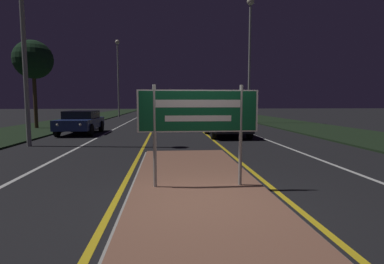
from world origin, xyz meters
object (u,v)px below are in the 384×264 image
Objects in this scene: highway_sign at (198,115)px; streetlight_left_far at (118,68)px; car_receding_0 at (227,122)px; streetlight_right_near at (250,39)px; car_approaching_0 at (81,121)px; car_receding_1 at (235,113)px.

streetlight_left_far is at bearing 101.66° from highway_sign.
highway_sign is 32.56m from streetlight_left_far.
highway_sign is at bearing -78.34° from streetlight_left_far.
streetlight_left_far is 24.26m from car_receding_0.
streetlight_right_near is (6.29, 18.94, 5.47)m from highway_sign.
car_receding_0 is at bearing -112.03° from streetlight_right_near.
car_approaching_0 is at bearing -148.84° from streetlight_right_near.
streetlight_left_far is (-6.52, 31.58, 4.46)m from highway_sign.
streetlight_left_far reaches higher than car_receding_1.
car_receding_0 is (2.55, 9.71, -0.82)m from highway_sign.
car_receding_0 is 0.93× the size of car_receding_1.
streetlight_right_near reaches higher than car_approaching_0.
car_receding_1 is 16.01m from car_approaching_0.
streetlight_left_far reaches higher than highway_sign.
highway_sign reaches higher than car_approaching_0.
highway_sign is 13.05m from car_approaching_0.
streetlight_left_far is at bearing 112.53° from car_receding_0.
car_approaching_0 is at bearing -136.45° from car_receding_1.
highway_sign is at bearing -104.76° from car_receding_1.
car_approaching_0 is (0.92, -19.83, -5.31)m from streetlight_left_far.
car_receding_1 is (6.00, 22.78, -0.77)m from highway_sign.
car_receding_1 is (12.52, -8.80, -5.23)m from streetlight_left_far.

